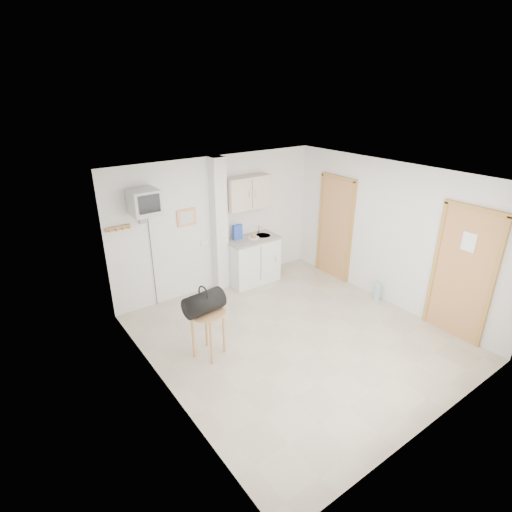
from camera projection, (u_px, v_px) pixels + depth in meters
ground at (295, 337)px, 6.26m from camera, size 4.50×4.50×0.00m
room_envelope at (308, 240)px, 5.84m from camera, size 4.24×4.54×2.55m
kitchenette at (251, 243)px, 7.74m from camera, size 1.03×0.58×2.10m
crt_television at (144, 203)px, 6.22m from camera, size 0.44×0.45×2.15m
round_table at (208, 319)px, 5.61m from camera, size 0.53×0.53×0.72m
duffel_bag at (204, 303)px, 5.48m from camera, size 0.58×0.36×0.41m
water_bottle at (377, 291)px, 7.27m from camera, size 0.13×0.13×0.38m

